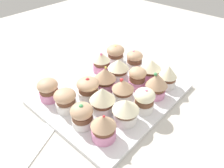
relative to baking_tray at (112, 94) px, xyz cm
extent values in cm
cube|color=beige|center=(0.00, 0.00, -2.10)|extent=(180.00, 180.00, 3.00)
cube|color=silver|center=(0.00, 0.00, 0.00)|extent=(39.87, 32.81, 1.20)
cylinder|color=pink|center=(-13.88, -9.82, 1.99)|extent=(5.67, 5.67, 2.79)
cylinder|color=brown|center=(-13.88, -9.82, 4.02)|extent=(5.27, 5.27, 1.26)
cone|color=tan|center=(-13.88, -9.82, 6.15)|extent=(5.86, 5.86, 3.00)
sphere|color=red|center=(-13.76, -9.96, 7.56)|extent=(0.60, 0.60, 0.60)
cylinder|color=white|center=(-6.39, -10.16, 1.99)|extent=(6.04, 6.04, 2.79)
cylinder|color=brown|center=(-6.39, -10.16, 3.92)|extent=(5.47, 5.47, 1.06)
cone|color=#F4EDC6|center=(-6.39, -10.16, 5.96)|extent=(6.74, 6.74, 3.01)
cylinder|color=white|center=(-0.31, -11.30, 1.86)|extent=(5.34, 5.34, 2.52)
cylinder|color=brown|center=(-0.31, -11.30, 3.82)|extent=(4.94, 4.94, 1.40)
ellipsoid|color=#F4EDC6|center=(-0.31, -11.30, 5.57)|extent=(5.49, 5.49, 3.52)
sphere|color=pink|center=(0.22, -11.55, 7.21)|extent=(0.81, 0.81, 0.81)
cylinder|color=pink|center=(7.14, -10.42, 1.83)|extent=(5.59, 5.59, 2.45)
cylinder|color=brown|center=(7.14, -10.42, 3.75)|extent=(5.00, 5.00, 1.40)
cone|color=tan|center=(7.14, -10.42, 6.31)|extent=(6.25, 6.25, 3.73)
sphere|color=#4CB266|center=(6.77, -9.82, 8.04)|extent=(0.94, 0.94, 0.94)
cylinder|color=white|center=(13.31, -10.46, 1.90)|extent=(5.37, 5.37, 2.61)
cylinder|color=brown|center=(13.31, -10.46, 3.74)|extent=(5.06, 5.06, 1.05)
cone|color=#F4EDC6|center=(13.31, -10.46, 6.04)|extent=(5.51, 5.51, 3.55)
cylinder|color=white|center=(-14.39, -3.17, 1.70)|extent=(5.39, 5.39, 2.20)
cylinder|color=brown|center=(-14.39, -3.17, 3.50)|extent=(5.06, 5.06, 1.39)
ellipsoid|color=tan|center=(-14.39, -3.17, 5.22)|extent=(5.57, 5.57, 3.42)
sphere|color=#4CB266|center=(-14.43, -3.22, 6.75)|extent=(1.15, 1.15, 1.15)
cylinder|color=white|center=(-7.47, -3.39, 1.85)|extent=(6.14, 6.14, 2.50)
cylinder|color=brown|center=(-7.47, -3.39, 3.77)|extent=(5.81, 5.81, 1.35)
cone|color=#F4EDC6|center=(-7.47, -3.39, 6.32)|extent=(6.79, 6.79, 3.75)
cylinder|color=white|center=(0.33, -4.09, 1.74)|extent=(5.83, 5.83, 2.28)
cylinder|color=brown|center=(0.33, -4.09, 3.42)|extent=(5.54, 5.54, 1.10)
cone|color=tan|center=(0.33, -4.09, 5.43)|extent=(6.26, 6.26, 2.92)
sphere|color=red|center=(0.07, -3.52, 6.74)|extent=(1.03, 1.03, 1.03)
cylinder|color=pink|center=(6.84, -3.99, 1.93)|extent=(5.23, 5.23, 2.66)
cylinder|color=brown|center=(6.84, -3.99, 4.05)|extent=(4.73, 4.73, 1.57)
ellipsoid|color=tan|center=(6.84, -3.99, 5.81)|extent=(5.23, 5.23, 3.26)
cylinder|color=pink|center=(13.41, -4.32, 1.93)|extent=(6.03, 6.03, 2.66)
cylinder|color=brown|center=(13.41, -4.32, 3.82)|extent=(5.77, 5.77, 1.12)
cone|color=#F4EDC6|center=(13.41, -4.32, 5.92)|extent=(6.66, 6.66, 3.07)
cylinder|color=white|center=(-13.52, 4.32, 1.88)|extent=(5.55, 5.55, 2.56)
cylinder|color=brown|center=(-13.52, 4.32, 3.72)|extent=(4.91, 4.91, 1.12)
ellipsoid|color=tan|center=(-13.52, 4.32, 5.24)|extent=(5.83, 5.83, 3.21)
cylinder|color=white|center=(-6.48, 3.11, 1.98)|extent=(6.09, 6.09, 2.76)
cylinder|color=brown|center=(-6.48, 3.11, 4.06)|extent=(5.37, 5.37, 1.40)
ellipsoid|color=tan|center=(-6.48, 3.11, 5.70)|extent=(6.26, 6.26, 3.11)
sphere|color=red|center=(-6.44, 3.14, 7.09)|extent=(1.08, 1.08, 1.08)
cylinder|color=pink|center=(0.34, 2.82, 1.81)|extent=(6.03, 6.03, 2.42)
cylinder|color=brown|center=(0.34, 2.82, 3.61)|extent=(5.40, 5.40, 1.19)
cone|color=tan|center=(0.34, 2.82, 5.95)|extent=(6.62, 6.62, 3.49)
sphere|color=#EAD64C|center=(0.75, 3.06, 7.58)|extent=(0.77, 0.77, 0.77)
cylinder|color=white|center=(6.88, 3.47, 1.79)|extent=(6.12, 6.12, 2.38)
cylinder|color=brown|center=(6.88, 3.47, 3.65)|extent=(5.51, 5.51, 1.33)
cone|color=#F4EDC6|center=(6.88, 3.47, 5.87)|extent=(6.79, 6.79, 3.11)
cylinder|color=white|center=(14.72, 2.96, 1.93)|extent=(5.36, 5.36, 2.66)
cylinder|color=brown|center=(14.72, 2.96, 3.94)|extent=(4.95, 4.95, 1.36)
ellipsoid|color=tan|center=(14.72, 2.96, 5.57)|extent=(5.39, 5.39, 3.18)
sphere|color=pink|center=(14.73, 3.52, 7.04)|extent=(0.82, 0.82, 0.82)
cylinder|color=pink|center=(-14.01, 11.27, 1.92)|extent=(5.50, 5.50, 2.64)
cylinder|color=brown|center=(-14.01, 11.27, 3.78)|extent=(5.04, 5.04, 1.06)
ellipsoid|color=tan|center=(-14.01, 11.27, 5.34)|extent=(5.68, 5.68, 3.45)
cylinder|color=pink|center=(6.22, 10.26, 1.97)|extent=(5.86, 5.86, 2.75)
cylinder|color=brown|center=(6.22, 10.26, 4.04)|extent=(5.20, 5.20, 1.39)
cone|color=#F4EDC6|center=(6.22, 10.26, 6.16)|extent=(5.91, 5.91, 2.86)
sphere|color=pink|center=(5.71, 9.77, 7.45)|extent=(0.95, 0.95, 0.95)
cylinder|color=white|center=(14.04, 10.88, 1.76)|extent=(5.93, 5.93, 2.31)
cylinder|color=brown|center=(14.04, 10.88, 3.49)|extent=(5.38, 5.38, 1.15)
ellipsoid|color=tan|center=(14.04, 10.88, 5.15)|extent=(6.27, 6.27, 3.64)
sphere|color=#EAD64C|center=(13.77, 10.69, 6.88)|extent=(0.65, 0.65, 0.65)
cube|color=white|center=(-29.15, 6.03, -0.30)|extent=(20.65, 20.61, 0.60)
camera|label=1|loc=(-36.73, -32.82, 40.56)|focal=34.05mm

